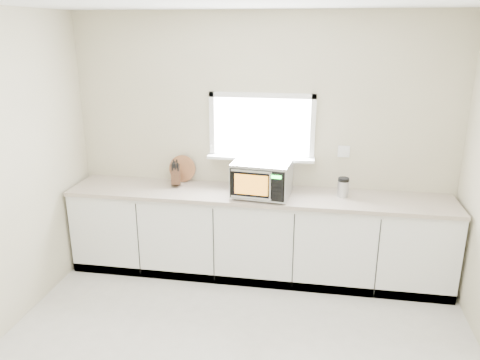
# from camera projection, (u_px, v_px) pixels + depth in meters

# --- Properties ---
(back_wall) EXTENTS (4.00, 0.17, 2.70)m
(back_wall) POSITION_uv_depth(u_px,v_px,m) (262.00, 144.00, 4.92)
(back_wall) COLOR beige
(back_wall) RESTS_ON ground
(cabinets) EXTENTS (3.92, 0.60, 0.88)m
(cabinets) POSITION_uv_depth(u_px,v_px,m) (257.00, 236.00, 4.92)
(cabinets) COLOR white
(cabinets) RESTS_ON ground
(countertop) EXTENTS (3.92, 0.64, 0.04)m
(countertop) POSITION_uv_depth(u_px,v_px,m) (257.00, 195.00, 4.77)
(countertop) COLOR #BAAD9A
(countertop) RESTS_ON cabinets
(microwave) EXTENTS (0.59, 0.50, 0.36)m
(microwave) POSITION_uv_depth(u_px,v_px,m) (262.00, 178.00, 4.63)
(microwave) COLOR black
(microwave) RESTS_ON countertop
(knife_block) EXTENTS (0.15, 0.23, 0.30)m
(knife_block) POSITION_uv_depth(u_px,v_px,m) (176.00, 174.00, 4.97)
(knife_block) COLOR #4F2F1C
(knife_block) RESTS_ON countertop
(cutting_board) EXTENTS (0.29, 0.07, 0.29)m
(cutting_board) POSITION_uv_depth(u_px,v_px,m) (182.00, 169.00, 5.09)
(cutting_board) COLOR #A25D3E
(cutting_board) RESTS_ON countertop
(coffee_grinder) EXTENTS (0.11, 0.11, 0.20)m
(coffee_grinder) POSITION_uv_depth(u_px,v_px,m) (343.00, 187.00, 4.65)
(coffee_grinder) COLOR #B6B8BE
(coffee_grinder) RESTS_ON countertop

